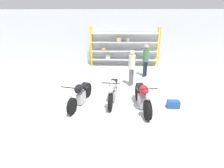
# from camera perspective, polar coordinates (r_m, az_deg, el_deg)

# --- Properties ---
(ground_plane) EXTENTS (30.00, 30.00, 0.00)m
(ground_plane) POSITION_cam_1_polar(r_m,az_deg,el_deg) (6.78, -0.15, -6.76)
(ground_plane) COLOR silver
(back_wall) EXTENTS (30.00, 0.08, 3.60)m
(back_wall) POSITION_cam_1_polar(r_m,az_deg,el_deg) (12.16, 1.23, 14.74)
(back_wall) COLOR silver
(back_wall) RESTS_ON ground_plane
(shelving_rack) EXTENTS (4.50, 0.63, 2.54)m
(shelving_rack) POSITION_cam_1_polar(r_m,az_deg,el_deg) (11.87, 3.96, 11.96)
(shelving_rack) COLOR yellow
(shelving_rack) RESTS_ON ground_plane
(motorcycle_black) EXTENTS (0.77, 2.03, 0.98)m
(motorcycle_black) POSITION_cam_1_polar(r_m,az_deg,el_deg) (6.70, -10.32, -3.28)
(motorcycle_black) COLOR black
(motorcycle_black) RESTS_ON ground_plane
(motorcycle_silver) EXTENTS (0.64, 2.02, 1.04)m
(motorcycle_silver) POSITION_cam_1_polar(r_m,az_deg,el_deg) (6.80, 0.23, -2.18)
(motorcycle_silver) COLOR black
(motorcycle_silver) RESTS_ON ground_plane
(motorcycle_red) EXTENTS (0.56, 2.07, 1.08)m
(motorcycle_red) POSITION_cam_1_polar(r_m,az_deg,el_deg) (6.37, 10.03, -4.17)
(motorcycle_red) COLOR black
(motorcycle_red) RESTS_ON ground_plane
(person_browsing) EXTENTS (0.45, 0.45, 1.78)m
(person_browsing) POSITION_cam_1_polar(r_m,az_deg,el_deg) (9.80, 10.97, 8.37)
(person_browsing) COLOR #1E2338
(person_browsing) RESTS_ON ground_plane
(person_near_rack) EXTENTS (0.44, 0.44, 1.74)m
(person_near_rack) POSITION_cam_1_polar(r_m,az_deg,el_deg) (8.35, 6.46, 6.17)
(person_near_rack) COLOR #595960
(person_near_rack) RESTS_ON ground_plane
(toolbox) EXTENTS (0.44, 0.26, 0.28)m
(toolbox) POSITION_cam_1_polar(r_m,az_deg,el_deg) (6.89, 19.35, -6.24)
(toolbox) COLOR #1E4C8C
(toolbox) RESTS_ON ground_plane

